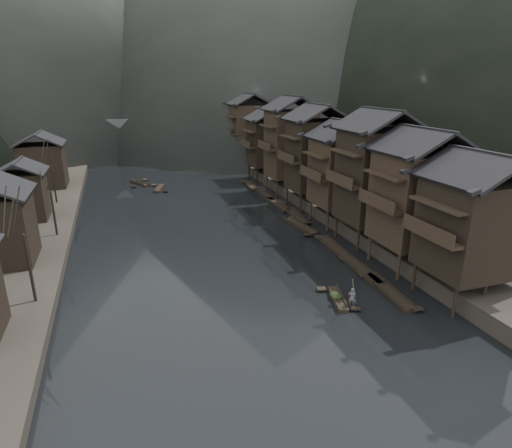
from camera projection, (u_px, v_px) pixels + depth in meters
name	position (u px, v px, depth m)	size (l,w,h in m)	color
water	(239.00, 285.00, 38.14)	(300.00, 300.00, 0.00)	black
right_bank	(353.00, 168.00, 84.21)	(40.00, 200.00, 1.80)	#2D2823
stilt_houses	(319.00, 146.00, 58.29)	(9.00, 67.60, 15.33)	black
left_houses	(15.00, 189.00, 48.36)	(8.10, 53.20, 8.73)	black
bare_trees	(31.00, 202.00, 38.89)	(3.98, 44.37, 7.96)	black
moored_sampans	(298.00, 221.00, 55.02)	(3.04, 47.83, 0.47)	black
midriver_boats	(149.00, 185.00, 73.41)	(5.79, 10.40, 0.45)	black
stone_bridge	(155.00, 134.00, 101.30)	(40.00, 6.00, 9.00)	#4C4C4F
hero_sampan	(337.00, 298.00, 35.42)	(1.98, 4.53, 0.43)	black
cargo_heap	(336.00, 292.00, 35.42)	(0.99, 1.29, 0.59)	black
boatman	(352.00, 295.00, 33.85)	(0.60, 0.39, 1.64)	#57575A
bamboo_pole	(357.00, 264.00, 33.06)	(0.06, 0.06, 4.36)	#8C7A51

